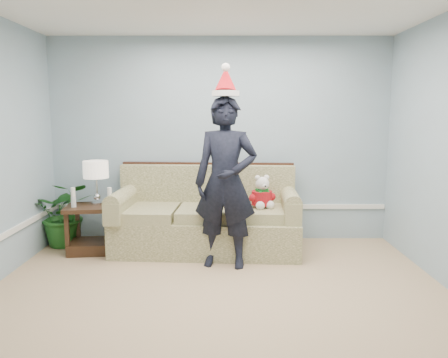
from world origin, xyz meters
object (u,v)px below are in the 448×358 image
Objects in this scene: man at (226,183)px; teddy_bear at (262,196)px; table_lamp at (96,171)px; sofa at (207,220)px; side_table at (93,234)px; houseplant at (66,214)px.

man reaches higher than teddy_bear.
table_lamp is at bearing 160.60° from teddy_bear.
sofa is 4.28× the size of table_lamp.
side_table is 2.15m from teddy_bear.
sofa reaches higher than side_table.
teddy_bear is (2.09, 0.01, 0.48)m from side_table.
teddy_bear is (2.04, -0.05, -0.30)m from table_lamp.
teddy_bear is at bearing -6.17° from sofa.
houseplant is 2.05× the size of teddy_bear.
man is 0.71m from teddy_bear.
man reaches higher than houseplant.
sofa is 5.65× the size of teddy_bear.
houseplant is at bearing 147.51° from side_table.
table_lamp is 0.64× the size of houseplant.
man reaches higher than sofa.
side_table is 1.86m from man.
teddy_bear is at bearing -5.85° from houseplant.
table_lamp reaches higher than teddy_bear.
man is at bearing -19.06° from table_lamp.
sofa is at bearing -4.48° from houseplant.
sofa is 1.50m from table_lamp.
teddy_bear is at bearing -1.51° from table_lamp.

